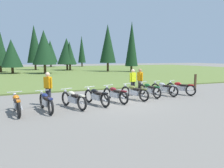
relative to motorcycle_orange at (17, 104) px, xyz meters
name	(u,v)px	position (x,y,z in m)	size (l,w,h in m)	color
ground_plane	(116,102)	(4.83, 0.72, -0.44)	(140.00, 140.00, 0.00)	slate
grass_moorland	(60,71)	(4.83, 26.86, -0.39)	(80.00, 44.00, 0.10)	#5B7033
forest_treeline	(36,48)	(1.02, 31.89, 3.86)	(34.64, 27.28, 8.80)	#47331E
motorcycle_orange	(17,104)	(0.00, 0.00, 0.00)	(0.69, 2.09, 0.88)	black
motorcycle_navy	(46,102)	(1.19, 0.00, 0.00)	(0.72, 2.07, 0.88)	black
motorcycle_cream	(73,99)	(2.43, 0.17, 0.00)	(0.97, 1.98, 0.88)	black
motorcycle_black	(96,96)	(3.64, 0.41, 0.00)	(0.91, 2.01, 0.88)	black
motorcycle_maroon	(115,94)	(4.75, 0.65, 0.00)	(0.84, 2.03, 0.88)	black
motorcycle_olive	(134,92)	(6.03, 0.90, 0.00)	(0.93, 2.00, 0.88)	black
motorcycle_british_green	(149,90)	(7.27, 1.36, 0.00)	(0.67, 2.09, 0.88)	black
motorcycle_silver	(164,88)	(8.41, 1.44, 0.00)	(0.86, 2.03, 0.88)	black
motorcycle_red	(180,88)	(9.58, 1.32, 0.00)	(0.99, 1.97, 0.88)	black
rider_with_back_turned	(133,81)	(6.55, 2.12, 0.51)	(0.53, 0.32, 1.67)	black
rider_checking_bike	(48,87)	(1.36, 1.11, 0.51)	(0.40, 0.44, 1.67)	#2D2D38
rider_near_row_end	(140,80)	(7.21, 2.42, 0.51)	(0.26, 0.55, 1.67)	#4C4233
trail_marker_post	(195,82)	(11.71, 2.27, 0.16)	(0.12, 0.12, 1.19)	#47331E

